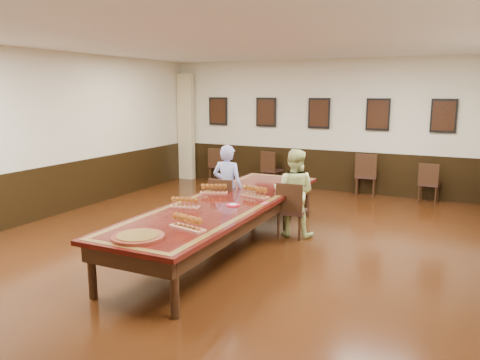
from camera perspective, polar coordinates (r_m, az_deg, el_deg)
The scene contains 23 objects.
floor at distance 7.46m, azimuth -1.69°, elevation -8.29°, with size 8.00×10.00×0.02m, color black.
ceiling at distance 7.10m, azimuth -1.84°, elevation 17.10°, with size 8.00×10.00×0.02m, color white.
wall_back at distance 11.76m, azimuth 9.66°, elevation 6.58°, with size 8.00×0.02×3.20m, color beige.
wall_left at distance 9.63m, azimuth -23.53°, elevation 4.95°, with size 0.02×10.00×3.20m, color beige.
chair_man at distance 8.26m, azimuth -1.81°, elevation -2.92°, with size 0.44×0.48×0.95m, color black, non-canonical shape.
chair_woman at distance 7.92m, azimuth 6.35°, elevation -3.58°, with size 0.44×0.48×0.95m, color black, non-canonical shape.
spare_chair_a at distance 12.75m, azimuth -2.69°, elevation 1.89°, with size 0.43×0.47×0.93m, color black, non-canonical shape.
spare_chair_b at distance 12.05m, azimuth 3.94°, elevation 1.36°, with size 0.43×0.47×0.93m, color black, non-canonical shape.
spare_chair_c at distance 11.34m, azimuth 15.12°, elevation 0.65°, with size 0.48×0.52×1.02m, color black, non-canonical shape.
spare_chair_d at distance 11.12m, azimuth 22.09°, elevation -0.30°, with size 0.42×0.45×0.89m, color black, non-canonical shape.
person_man at distance 8.28m, azimuth -1.53°, elevation -0.87°, with size 0.55×0.36×1.51m, color #5262CD.
person_woman at distance 7.95m, azimuth 6.57°, elevation -1.54°, with size 0.74×0.57×1.48m, color #D6E38D.
pink_phone at distance 7.10m, azimuth 3.01°, elevation -2.85°, with size 0.07×0.14×0.01m, color #CF456F.
curtain at distance 13.14m, azimuth -6.59°, elevation 6.43°, with size 0.45×0.18×2.90m, color beige.
wainscoting at distance 7.31m, azimuth -1.71°, elevation -4.51°, with size 8.00×10.00×1.00m.
conference_table at distance 7.28m, azimuth -1.71°, elevation -3.67°, with size 1.40×5.00×0.76m.
posters at distance 11.67m, azimuth 9.61°, elevation 8.03°, with size 6.14×0.04×0.74m.
flight_a at distance 7.77m, azimuth -3.21°, elevation -1.11°, with size 0.47×0.32×0.17m.
flight_b at distance 7.51m, azimuth 1.82°, elevation -1.46°, with size 0.52×0.27×0.19m.
flight_c at distance 6.88m, azimuth -6.75°, elevation -2.77°, with size 0.45×0.23×0.16m.
flight_d at distance 5.80m, azimuth -6.45°, elevation -5.19°, with size 0.53×0.27×0.19m.
red_plate_grp at distance 6.96m, azimuth -0.84°, elevation -3.08°, with size 0.21×0.21×0.03m.
carved_platter at distance 5.56m, azimuth -12.36°, elevation -6.79°, with size 0.69×0.69×0.05m.
Camera 1 is at (3.26, -6.26, 2.42)m, focal length 35.00 mm.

